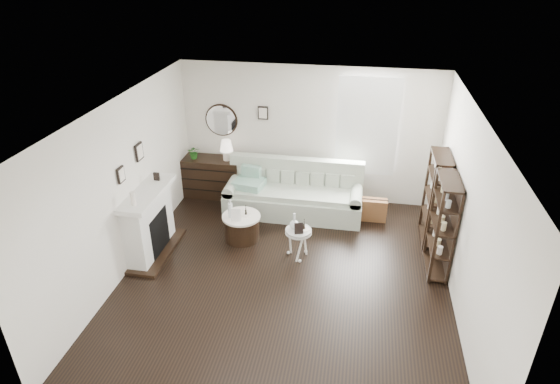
% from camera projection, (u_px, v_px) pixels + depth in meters
% --- Properties ---
extents(room, '(5.50, 5.50, 5.50)m').
position_uv_depth(room, '(347.00, 126.00, 8.83)').
color(room, black).
rests_on(room, ground).
extents(fireplace, '(0.50, 1.40, 1.84)m').
position_uv_depth(fireplace, '(150.00, 224.00, 7.70)').
color(fireplace, white).
rests_on(fireplace, ground).
extents(shelf_unit_far, '(0.30, 0.80, 1.60)m').
position_uv_depth(shelf_unit_far, '(435.00, 199.00, 7.94)').
color(shelf_unit_far, black).
rests_on(shelf_unit_far, ground).
extents(shelf_unit_near, '(0.30, 0.80, 1.60)m').
position_uv_depth(shelf_unit_near, '(442.00, 226.00, 7.16)').
color(shelf_unit_near, black).
rests_on(shelf_unit_near, ground).
extents(sofa, '(2.60, 0.90, 1.01)m').
position_uv_depth(sofa, '(294.00, 196.00, 9.02)').
color(sofa, '#B4BFAB').
rests_on(sofa, ground).
extents(quilt, '(0.62, 0.54, 0.14)m').
position_uv_depth(quilt, '(249.00, 184.00, 8.92)').
color(quilt, '#238264').
rests_on(quilt, sofa).
extents(suitcase, '(0.64, 0.22, 0.43)m').
position_uv_depth(suitcase, '(369.00, 209.00, 8.80)').
color(suitcase, brown).
rests_on(suitcase, ground).
extents(dresser, '(1.23, 0.53, 0.82)m').
position_uv_depth(dresser, '(211.00, 177.00, 9.60)').
color(dresser, black).
rests_on(dresser, ground).
extents(table_lamp, '(0.27, 0.27, 0.42)m').
position_uv_depth(table_lamp, '(227.00, 150.00, 9.26)').
color(table_lamp, '#F1E0CB').
rests_on(table_lamp, dresser).
extents(potted_plant, '(0.29, 0.27, 0.27)m').
position_uv_depth(potted_plant, '(194.00, 152.00, 9.35)').
color(potted_plant, '#1F5C1A').
rests_on(potted_plant, dresser).
extents(drum_table, '(0.67, 0.67, 0.47)m').
position_uv_depth(drum_table, '(242.00, 227.00, 8.20)').
color(drum_table, black).
rests_on(drum_table, ground).
extents(pedestal_table, '(0.44, 0.44, 0.53)m').
position_uv_depth(pedestal_table, '(298.00, 232.00, 7.60)').
color(pedestal_table, silver).
rests_on(pedestal_table, ground).
extents(eiffel_drum, '(0.12, 0.12, 0.17)m').
position_uv_depth(eiffel_drum, '(246.00, 211.00, 8.09)').
color(eiffel_drum, black).
rests_on(eiffel_drum, drum_table).
extents(bottle_drum, '(0.08, 0.08, 0.33)m').
position_uv_depth(bottle_drum, '(230.00, 209.00, 7.98)').
color(bottle_drum, silver).
rests_on(bottle_drum, drum_table).
extents(card_frame_drum, '(0.17, 0.08, 0.22)m').
position_uv_depth(card_frame_drum, '(236.00, 215.00, 7.91)').
color(card_frame_drum, white).
rests_on(card_frame_drum, drum_table).
extents(eiffel_ped, '(0.11, 0.11, 0.17)m').
position_uv_depth(eiffel_ped, '(304.00, 225.00, 7.55)').
color(eiffel_ped, black).
rests_on(eiffel_ped, pedestal_table).
extents(flask_ped, '(0.15, 0.15, 0.28)m').
position_uv_depth(flask_ped, '(294.00, 221.00, 7.55)').
color(flask_ped, silver).
rests_on(flask_ped, pedestal_table).
extents(card_frame_ped, '(0.15, 0.09, 0.19)m').
position_uv_depth(card_frame_ped, '(299.00, 228.00, 7.44)').
color(card_frame_ped, black).
rests_on(card_frame_ped, pedestal_table).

